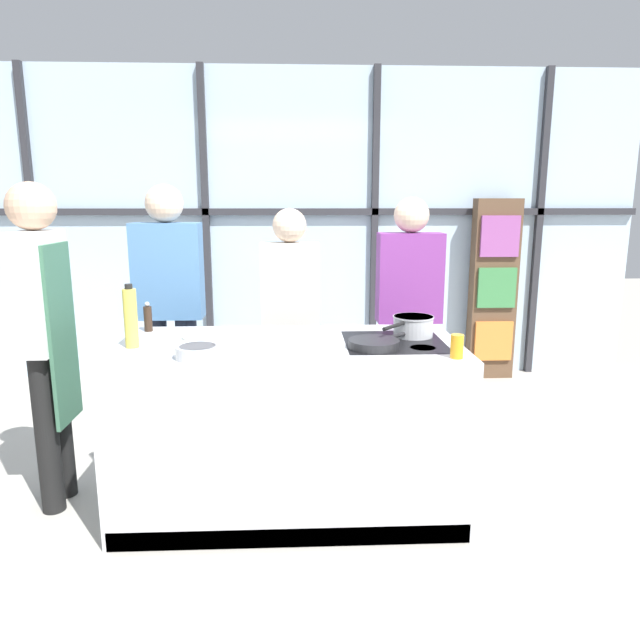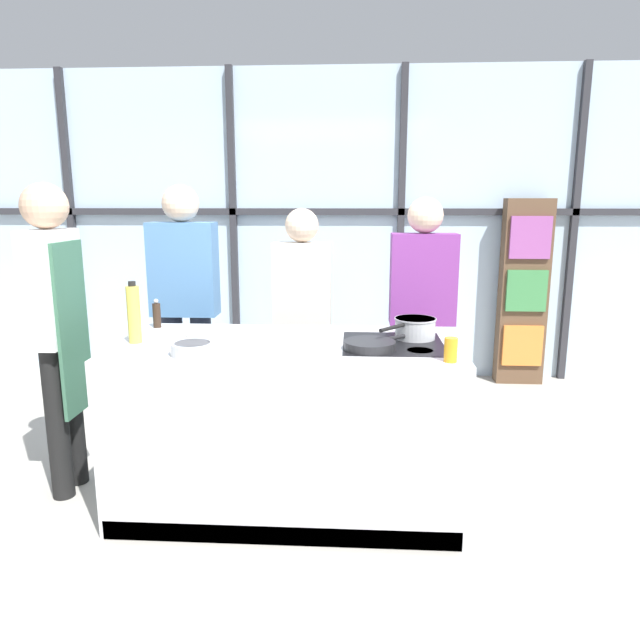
# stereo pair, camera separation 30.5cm
# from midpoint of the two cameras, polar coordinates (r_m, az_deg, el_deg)

# --- Properties ---
(ground_plane) EXTENTS (18.00, 18.00, 0.00)m
(ground_plane) POSITION_cam_midpoint_polar(r_m,az_deg,el_deg) (3.32, -5.68, -17.71)
(ground_plane) COLOR #ADA89E
(back_window_wall) EXTENTS (6.40, 0.10, 2.80)m
(back_window_wall) POSITION_cam_midpoint_polar(r_m,az_deg,el_deg) (5.33, -4.59, 9.29)
(back_window_wall) COLOR silver
(back_window_wall) RESTS_ON ground_plane
(bookshelf) EXTENTS (0.41, 0.19, 1.66)m
(bookshelf) POSITION_cam_midpoint_polar(r_m,az_deg,el_deg) (5.46, 15.43, 2.92)
(bookshelf) COLOR brown
(bookshelf) RESTS_ON ground_plane
(demo_island) EXTENTS (1.78, 0.85, 0.91)m
(demo_island) POSITION_cam_midpoint_polar(r_m,az_deg,el_deg) (3.12, -5.83, -10.45)
(demo_island) COLOR silver
(demo_island) RESTS_ON ground_plane
(chef) EXTENTS (0.24, 0.37, 1.73)m
(chef) POSITION_cam_midpoint_polar(r_m,az_deg,el_deg) (3.35, -28.27, -0.28)
(chef) COLOR black
(chef) RESTS_ON ground_plane
(spectator_far_left) EXTENTS (0.44, 0.24, 1.74)m
(spectator_far_left) POSITION_cam_midpoint_polar(r_m,az_deg,el_deg) (3.95, -16.99, 1.96)
(spectator_far_left) COLOR #232838
(spectator_far_left) RESTS_ON ground_plane
(spectator_center_left) EXTENTS (0.39, 0.22, 1.59)m
(spectator_center_left) POSITION_cam_midpoint_polar(r_m,az_deg,el_deg) (3.84, -5.26, 0.97)
(spectator_center_left) COLOR black
(spectator_center_left) RESTS_ON ground_plane
(spectator_center_right) EXTENTS (0.43, 0.23, 1.66)m
(spectator_center_right) POSITION_cam_midpoint_polar(r_m,az_deg,el_deg) (3.88, 6.65, 1.51)
(spectator_center_right) COLOR #47382D
(spectator_center_right) RESTS_ON ground_plane
(frying_pan) EXTENTS (0.38, 0.36, 0.04)m
(frying_pan) POSITION_cam_midpoint_polar(r_m,az_deg,el_deg) (2.87, 2.47, -2.37)
(frying_pan) COLOR #232326
(frying_pan) RESTS_ON demo_island
(saucepan) EXTENTS (0.32, 0.34, 0.11)m
(saucepan) POSITION_cam_midpoint_polar(r_m,az_deg,el_deg) (3.12, 6.54, -0.58)
(saucepan) COLOR silver
(saucepan) RESTS_ON demo_island
(white_plate) EXTENTS (0.28, 0.28, 0.01)m
(white_plate) POSITION_cam_midpoint_polar(r_m,az_deg,el_deg) (3.18, -13.88, -1.60)
(white_plate) COLOR white
(white_plate) RESTS_ON demo_island
(mixing_bowl) EXTENTS (0.21, 0.21, 0.06)m
(mixing_bowl) POSITION_cam_midpoint_polar(r_m,az_deg,el_deg) (2.77, -15.25, -3.09)
(mixing_bowl) COLOR silver
(mixing_bowl) RESTS_ON demo_island
(oil_bottle) EXTENTS (0.07, 0.07, 0.32)m
(oil_bottle) POSITION_cam_midpoint_polar(r_m,az_deg,el_deg) (3.05, -21.17, 0.19)
(oil_bottle) COLOR #E0CC4C
(oil_bottle) RESTS_ON demo_island
(pepper_grinder) EXTENTS (0.05, 0.05, 0.17)m
(pepper_grinder) POSITION_cam_midpoint_polar(r_m,az_deg,el_deg) (3.41, -19.32, 0.17)
(pepper_grinder) COLOR #332319
(pepper_grinder) RESTS_ON demo_island
(juice_glass_near) EXTENTS (0.06, 0.06, 0.11)m
(juice_glass_near) POSITION_cam_midpoint_polar(r_m,az_deg,el_deg) (2.72, 10.45, -2.65)
(juice_glass_near) COLOR orange
(juice_glass_near) RESTS_ON demo_island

